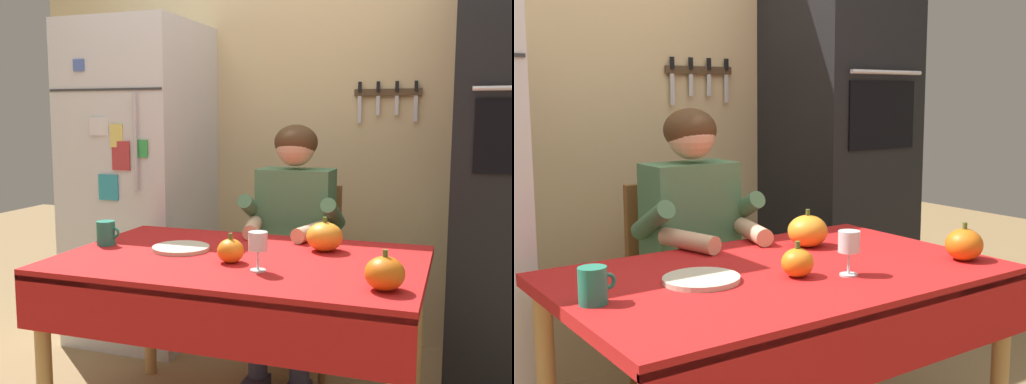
{
  "view_description": "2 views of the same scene",
  "coord_description": "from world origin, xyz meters",
  "views": [
    {
      "loc": [
        0.8,
        -1.99,
        1.28
      ],
      "look_at": [
        0.01,
        0.24,
        0.98
      ],
      "focal_mm": 41.12,
      "sensor_mm": 36.0,
      "label": 1
    },
    {
      "loc": [
        -1.26,
        -1.59,
        1.3
      ],
      "look_at": [
        0.03,
        0.19,
        0.98
      ],
      "focal_mm": 47.31,
      "sensor_mm": 36.0,
      "label": 2
    }
  ],
  "objects": [
    {
      "name": "chair_behind_person",
      "position": [
        0.04,
        0.87,
        0.51
      ],
      "size": [
        0.4,
        0.4,
        0.93
      ],
      "color": "brown",
      "rests_on": "ground"
    },
    {
      "name": "pumpkin_small",
      "position": [
        0.28,
        0.31,
        0.8
      ],
      "size": [
        0.15,
        0.15,
        0.14
      ],
      "color": "orange",
      "rests_on": "dining_table"
    },
    {
      "name": "wine_glass",
      "position": [
        0.13,
        -0.08,
        0.84
      ],
      "size": [
        0.07,
        0.07,
        0.14
      ],
      "color": "white",
      "rests_on": "dining_table"
    },
    {
      "name": "refrigerator",
      "position": [
        -0.95,
        0.96,
        0.9
      ],
      "size": [
        0.68,
        0.71,
        1.8
      ],
      "color": "silver",
      "rests_on": "ground"
    },
    {
      "name": "dining_table",
      "position": [
        0.0,
        0.08,
        0.66
      ],
      "size": [
        1.4,
        0.9,
        0.74
      ],
      "color": "tan",
      "rests_on": "ground"
    },
    {
      "name": "back_wall_assembly",
      "position": [
        0.05,
        1.35,
        1.3
      ],
      "size": [
        3.7,
        0.13,
        2.6
      ],
      "color": "#D1B784",
      "rests_on": "ground"
    },
    {
      "name": "pumpkin_large",
      "position": [
        -0.01,
        0.0,
        0.79
      ],
      "size": [
        0.1,
        0.1,
        0.11
      ],
      "color": "orange",
      "rests_on": "dining_table"
    },
    {
      "name": "pumpkin_medium",
      "position": [
        0.58,
        -0.17,
        0.79
      ],
      "size": [
        0.13,
        0.13,
        0.13
      ],
      "color": "orange",
      "rests_on": "dining_table"
    },
    {
      "name": "seated_person",
      "position": [
        0.04,
        0.68,
        0.74
      ],
      "size": [
        0.47,
        0.55,
        1.25
      ],
      "color": "#38384C",
      "rests_on": "ground"
    },
    {
      "name": "coffee_mug",
      "position": [
        -0.62,
        0.11,
        0.79
      ],
      "size": [
        0.11,
        0.08,
        0.1
      ],
      "color": "#237F66",
      "rests_on": "dining_table"
    },
    {
      "name": "serving_tray",
      "position": [
        -0.27,
        0.12,
        0.75
      ],
      "size": [
        0.23,
        0.23,
        0.02
      ],
      "primitive_type": "cylinder",
      "color": "beige",
      "rests_on": "dining_table"
    }
  ]
}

